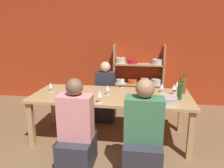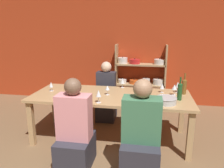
{
  "view_description": "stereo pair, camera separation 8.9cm",
  "coord_description": "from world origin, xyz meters",
  "px_view_note": "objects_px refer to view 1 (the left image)",
  "views": [
    {
      "loc": [
        0.53,
        -1.42,
        1.8
      ],
      "look_at": [
        0.02,
        1.97,
        0.91
      ],
      "focal_mm": 35.0,
      "sensor_mm": 36.0,
      "label": 1
    },
    {
      "loc": [
        0.61,
        -1.4,
        1.8
      ],
      "look_at": [
        0.02,
        1.97,
        0.91
      ],
      "focal_mm": 35.0,
      "sensor_mm": 36.0,
      "label": 2
    }
  ],
  "objects_px": {
    "shelf_unit": "(139,81)",
    "person_far_a": "(105,98)",
    "person_near_a": "(143,143)",
    "wine_glass_white_a": "(51,85)",
    "wine_glass_empty_a": "(177,84)",
    "dining_table": "(111,99)",
    "wine_glass_red_a": "(174,87)",
    "mixing_bowl": "(167,100)",
    "wine_bottle_green": "(180,90)",
    "wine_bottle_dark": "(184,85)",
    "wine_glass_red_b": "(108,88)",
    "person_near_b": "(77,136)",
    "wine_glass_empty_b": "(141,90)",
    "wine_glass_white_b": "(122,81)",
    "wine_glass_red_d": "(162,86)",
    "wine_glass_red_c": "(99,94)"
  },
  "relations": [
    {
      "from": "shelf_unit",
      "to": "person_far_a",
      "type": "height_order",
      "value": "shelf_unit"
    },
    {
      "from": "shelf_unit",
      "to": "wine_glass_red_a",
      "type": "height_order",
      "value": "shelf_unit"
    },
    {
      "from": "wine_glass_empty_b",
      "to": "wine_glass_red_d",
      "type": "relative_size",
      "value": 0.94
    },
    {
      "from": "person_near_a",
      "to": "wine_glass_white_a",
      "type": "bearing_deg",
      "value": 149.1
    },
    {
      "from": "wine_glass_red_c",
      "to": "person_far_a",
      "type": "height_order",
      "value": "person_far_a"
    },
    {
      "from": "wine_glass_empty_b",
      "to": "wine_glass_red_b",
      "type": "xyz_separation_m",
      "value": [
        -0.52,
        0.01,
        0.01
      ]
    },
    {
      "from": "dining_table",
      "to": "wine_glass_red_d",
      "type": "distance_m",
      "value": 0.86
    },
    {
      "from": "wine_glass_white_a",
      "to": "person_far_a",
      "type": "distance_m",
      "value": 1.17
    },
    {
      "from": "wine_glass_empty_a",
      "to": "mixing_bowl",
      "type": "bearing_deg",
      "value": -110.49
    },
    {
      "from": "wine_glass_red_d",
      "to": "person_far_a",
      "type": "xyz_separation_m",
      "value": [
        -1.04,
        0.52,
        -0.43
      ]
    },
    {
      "from": "shelf_unit",
      "to": "wine_bottle_green",
      "type": "bearing_deg",
      "value": -70.87
    },
    {
      "from": "wine_glass_empty_b",
      "to": "wine_glass_white_b",
      "type": "distance_m",
      "value": 0.58
    },
    {
      "from": "mixing_bowl",
      "to": "wine_glass_red_b",
      "type": "distance_m",
      "value": 0.93
    },
    {
      "from": "shelf_unit",
      "to": "person_near_b",
      "type": "xyz_separation_m",
      "value": [
        -0.73,
        -2.57,
        -0.13
      ]
    },
    {
      "from": "dining_table",
      "to": "wine_glass_red_c",
      "type": "bearing_deg",
      "value": -104.28
    },
    {
      "from": "dining_table",
      "to": "wine_glass_red_b",
      "type": "bearing_deg",
      "value": -165.95
    },
    {
      "from": "wine_glass_red_d",
      "to": "wine_glass_white_a",
      "type": "bearing_deg",
      "value": -173.12
    },
    {
      "from": "wine_bottle_green",
      "to": "wine_glass_white_a",
      "type": "relative_size",
      "value": 2.23
    },
    {
      "from": "shelf_unit",
      "to": "wine_bottle_dark",
      "type": "height_order",
      "value": "shelf_unit"
    },
    {
      "from": "dining_table",
      "to": "person_far_a",
      "type": "bearing_deg",
      "value": 106.62
    },
    {
      "from": "shelf_unit",
      "to": "wine_glass_empty_a",
      "type": "relative_size",
      "value": 7.86
    },
    {
      "from": "wine_glass_empty_b",
      "to": "wine_glass_red_d",
      "type": "height_order",
      "value": "wine_glass_red_d"
    },
    {
      "from": "wine_glass_red_a",
      "to": "wine_glass_empty_b",
      "type": "bearing_deg",
      "value": -162.07
    },
    {
      "from": "wine_glass_red_a",
      "to": "person_near_a",
      "type": "relative_size",
      "value": 0.14
    },
    {
      "from": "shelf_unit",
      "to": "wine_glass_empty_b",
      "type": "xyz_separation_m",
      "value": [
        0.07,
        -1.77,
        0.29
      ]
    },
    {
      "from": "mixing_bowl",
      "to": "wine_glass_empty_b",
      "type": "height_order",
      "value": "wine_glass_empty_b"
    },
    {
      "from": "mixing_bowl",
      "to": "wine_bottle_dark",
      "type": "xyz_separation_m",
      "value": [
        0.31,
        0.51,
        0.08
      ]
    },
    {
      "from": "shelf_unit",
      "to": "wine_bottle_dark",
      "type": "distance_m",
      "value": 1.72
    },
    {
      "from": "wine_glass_empty_b",
      "to": "shelf_unit",
      "type": "bearing_deg",
      "value": 92.17
    },
    {
      "from": "wine_glass_white_b",
      "to": "person_far_a",
      "type": "distance_m",
      "value": 0.66
    },
    {
      "from": "wine_glass_red_b",
      "to": "person_far_a",
      "type": "relative_size",
      "value": 0.13
    },
    {
      "from": "wine_bottle_green",
      "to": "wine_glass_red_a",
      "type": "relative_size",
      "value": 1.98
    },
    {
      "from": "wine_glass_empty_a",
      "to": "wine_glass_red_b",
      "type": "height_order",
      "value": "wine_glass_empty_a"
    },
    {
      "from": "wine_glass_red_b",
      "to": "wine_glass_empty_b",
      "type": "bearing_deg",
      "value": -0.56
    },
    {
      "from": "wine_glass_empty_b",
      "to": "dining_table",
      "type": "bearing_deg",
      "value": 177.75
    },
    {
      "from": "mixing_bowl",
      "to": "person_near_b",
      "type": "height_order",
      "value": "person_near_b"
    },
    {
      "from": "wine_glass_red_a",
      "to": "wine_glass_white_a",
      "type": "height_order",
      "value": "wine_glass_red_a"
    },
    {
      "from": "wine_glass_white_b",
      "to": "person_near_b",
      "type": "xyz_separation_m",
      "value": [
        -0.46,
        -1.26,
        -0.45
      ]
    },
    {
      "from": "wine_glass_red_a",
      "to": "shelf_unit",
      "type": "bearing_deg",
      "value": 110.08
    },
    {
      "from": "shelf_unit",
      "to": "person_far_a",
      "type": "bearing_deg",
      "value": -122.83
    },
    {
      "from": "shelf_unit",
      "to": "person_near_a",
      "type": "relative_size",
      "value": 1.14
    },
    {
      "from": "mixing_bowl",
      "to": "wine_glass_red_b",
      "type": "height_order",
      "value": "wine_glass_red_b"
    },
    {
      "from": "wine_bottle_green",
      "to": "wine_glass_white_b",
      "type": "xyz_separation_m",
      "value": [
        -0.91,
        0.53,
        -0.02
      ]
    },
    {
      "from": "wine_bottle_green",
      "to": "wine_bottle_dark",
      "type": "height_order",
      "value": "wine_bottle_green"
    },
    {
      "from": "wine_glass_white_b",
      "to": "wine_bottle_green",
      "type": "bearing_deg",
      "value": -30.15
    },
    {
      "from": "shelf_unit",
      "to": "wine_glass_red_d",
      "type": "xyz_separation_m",
      "value": [
        0.4,
        -1.5,
        0.3
      ]
    },
    {
      "from": "person_near_a",
      "to": "person_far_a",
      "type": "bearing_deg",
      "value": 114.39
    },
    {
      "from": "wine_glass_empty_a",
      "to": "dining_table",
      "type": "bearing_deg",
      "value": -163.75
    },
    {
      "from": "dining_table",
      "to": "wine_glass_empty_a",
      "type": "height_order",
      "value": "wine_glass_empty_a"
    },
    {
      "from": "mixing_bowl",
      "to": "person_near_b",
      "type": "distance_m",
      "value": 1.34
    }
  ]
}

